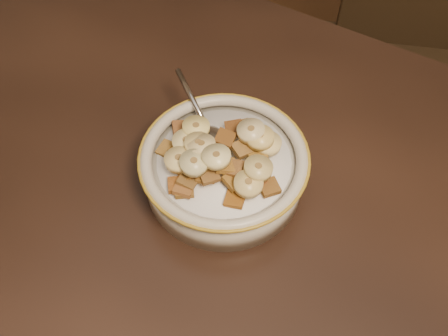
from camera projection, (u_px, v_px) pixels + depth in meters
The scene contains 42 objects.
table at pixel (176, 264), 0.56m from camera, with size 1.40×0.90×0.04m, color #331F15.
chair at pixel (401, 86), 1.04m from camera, with size 0.44×0.44×1.00m, color black.
cereal_bowl at pixel (224, 172), 0.58m from camera, with size 0.18×0.18×0.04m, color beige.
milk at pixel (224, 161), 0.56m from camera, with size 0.15×0.15×0.00m, color white.
spoon at pixel (213, 140), 0.57m from camera, with size 0.03×0.04×0.01m, color #A4A4A4.
cereal_square_0 at pixel (225, 139), 0.55m from camera, with size 0.02×0.02×0.01m, color brown.
cereal_square_1 at pixel (206, 174), 0.53m from camera, with size 0.02×0.02×0.01m, color brown.
cereal_square_2 at pixel (225, 138), 0.55m from camera, with size 0.02×0.02×0.01m, color brown.
cereal_square_3 at pixel (243, 173), 0.53m from camera, with size 0.02×0.02×0.01m, color brown.
cereal_square_4 at pixel (184, 189), 0.53m from camera, with size 0.02×0.02×0.01m, color brown.
cereal_square_5 at pixel (242, 149), 0.55m from camera, with size 0.02×0.02×0.01m, color brown.
cereal_square_6 at pixel (209, 175), 0.53m from camera, with size 0.02×0.02×0.01m, color brown.
cereal_square_7 at pixel (225, 165), 0.53m from camera, with size 0.02×0.02×0.01m, color olive.
cereal_square_8 at pixel (242, 128), 0.58m from camera, with size 0.02×0.02×0.01m, color brown.
cereal_square_9 at pixel (188, 174), 0.54m from camera, with size 0.02×0.02×0.01m, color #95531B.
cereal_square_10 at pixel (177, 185), 0.54m from camera, with size 0.02×0.02×0.01m, color #985721.
cereal_square_11 at pixel (254, 181), 0.53m from camera, with size 0.02×0.02×0.01m, color brown.
cereal_square_12 at pixel (181, 128), 0.58m from camera, with size 0.02×0.02×0.01m, color brown.
cereal_square_13 at pixel (184, 188), 0.53m from camera, with size 0.02×0.02×0.01m, color brown.
cereal_square_14 at pixel (234, 168), 0.53m from camera, with size 0.02×0.02×0.01m, color brown.
cereal_square_15 at pixel (188, 181), 0.53m from camera, with size 0.02×0.02×0.01m, color brown.
cereal_square_16 at pixel (234, 181), 0.53m from camera, with size 0.02×0.02×0.01m, color brown.
cereal_square_17 at pixel (269, 187), 0.53m from camera, with size 0.02×0.02×0.01m, color brown.
cereal_square_18 at pixel (261, 145), 0.56m from camera, with size 0.02×0.02×0.01m, color brown.
cereal_square_19 at pixel (234, 129), 0.57m from camera, with size 0.02×0.02×0.01m, color brown.
cereal_square_20 at pixel (167, 149), 0.56m from camera, with size 0.02×0.02×0.01m, color olive.
cereal_square_21 at pixel (188, 149), 0.56m from camera, with size 0.02×0.02×0.01m, color #986821.
cereal_square_22 at pixel (256, 154), 0.55m from camera, with size 0.02×0.02×0.01m, color olive.
cereal_square_23 at pixel (180, 151), 0.56m from camera, with size 0.02×0.02×0.01m, color brown.
cereal_square_24 at pixel (235, 199), 0.52m from camera, with size 0.02×0.02×0.01m, color brown.
banana_slice_0 at pixel (186, 142), 0.55m from camera, with size 0.03×0.03×0.01m, color #FBE98E.
banana_slice_1 at pixel (196, 128), 0.56m from camera, with size 0.03×0.03×0.01m, color #FEE088.
banana_slice_2 at pixel (251, 131), 0.55m from camera, with size 0.03×0.03×0.01m, color #F7EAA7.
banana_slice_3 at pixel (267, 143), 0.55m from camera, with size 0.03×0.03×0.01m, color #F9DE7E.
banana_slice_4 at pixel (248, 184), 0.52m from camera, with size 0.03×0.03×0.01m, color #E8C97A.
banana_slice_5 at pixel (260, 138), 0.55m from camera, with size 0.03×0.03×0.01m, color tan.
banana_slice_6 at pixel (198, 145), 0.54m from camera, with size 0.03×0.03×0.01m, color #F2D585.
banana_slice_7 at pixel (179, 160), 0.54m from camera, with size 0.03×0.03×0.01m, color #F8D98D.
banana_slice_8 at pixel (194, 163), 0.52m from camera, with size 0.03×0.03×0.01m, color beige.
banana_slice_9 at pixel (201, 146), 0.54m from camera, with size 0.03×0.03×0.01m, color beige.
banana_slice_10 at pixel (216, 157), 0.52m from camera, with size 0.03×0.03×0.01m, color #FBE99E.
banana_slice_11 at pixel (258, 168), 0.52m from camera, with size 0.03×0.03×0.01m, color #DBD081.
Camera 1 is at (0.18, -0.17, 1.25)m, focal length 40.00 mm.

